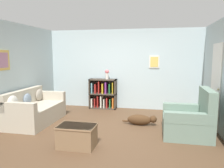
% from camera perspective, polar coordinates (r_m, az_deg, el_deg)
% --- Properties ---
extents(ground_plane, '(14.00, 14.00, 0.00)m').
position_cam_1_polar(ground_plane, '(5.33, -0.90, -11.84)').
color(ground_plane, brown).
extents(wall_back, '(5.60, 0.13, 2.60)m').
position_cam_1_polar(wall_back, '(7.25, 3.01, 3.87)').
color(wall_back, silver).
rests_on(wall_back, ground_plane).
extents(wall_left, '(0.13, 5.00, 2.60)m').
position_cam_1_polar(wall_left, '(6.13, -24.90, 2.49)').
color(wall_left, silver).
rests_on(wall_left, ground_plane).
extents(couch, '(0.90, 1.71, 0.86)m').
position_cam_1_polar(couch, '(6.13, -19.58, -6.48)').
color(couch, '#B7AD99').
rests_on(couch, ground_plane).
extents(bookshelf, '(0.90, 0.33, 0.98)m').
position_cam_1_polar(bookshelf, '(7.27, -2.36, -2.74)').
color(bookshelf, '#42382D').
rests_on(bookshelf, ground_plane).
extents(recliner_chair, '(1.00, 1.02, 1.05)m').
position_cam_1_polar(recliner_chair, '(5.15, 19.76, -8.94)').
color(recliner_chair, gray).
rests_on(recliner_chair, ground_plane).
extents(coffee_table, '(0.73, 0.47, 0.43)m').
position_cam_1_polar(coffee_table, '(4.38, -9.14, -13.14)').
color(coffee_table, '#846647').
rests_on(coffee_table, ground_plane).
extents(dog, '(0.89, 0.24, 0.27)m').
position_cam_1_polar(dog, '(5.66, 7.56, -9.23)').
color(dog, '#472D19').
rests_on(dog, ground_plane).
extents(vase, '(0.13, 0.13, 0.31)m').
position_cam_1_polar(vase, '(7.13, -1.31, 2.69)').
color(vase, silver).
rests_on(vase, bookshelf).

